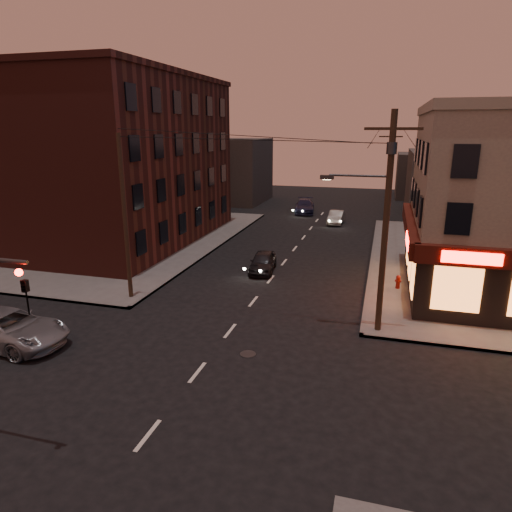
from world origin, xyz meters
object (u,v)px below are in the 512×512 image
(suv_cross, at_px, (7,328))
(sedan_near, at_px, (263,262))
(sedan_mid, at_px, (336,217))
(fire_hydrant, at_px, (398,281))
(sedan_far, at_px, (305,206))

(suv_cross, bearing_deg, sedan_near, -27.51)
(sedan_mid, relative_size, fire_hydrant, 4.80)
(sedan_near, height_order, fire_hydrant, sedan_near)
(suv_cross, bearing_deg, sedan_mid, -16.38)
(sedan_near, bearing_deg, fire_hydrant, -16.21)
(suv_cross, height_order, sedan_far, suv_cross)
(suv_cross, distance_m, fire_hydrant, 20.76)
(suv_cross, relative_size, sedan_mid, 1.43)
(suv_cross, relative_size, fire_hydrant, 6.89)
(suv_cross, xyz_separation_m, fire_hydrant, (16.88, 12.09, -0.19))
(sedan_far, bearing_deg, sedan_mid, -59.26)
(sedan_near, bearing_deg, suv_cross, -127.46)
(suv_cross, distance_m, sedan_mid, 32.92)
(sedan_near, height_order, sedan_mid, sedan_near)
(sedan_far, xyz_separation_m, fire_hydrant, (9.85, -24.06, -0.15))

